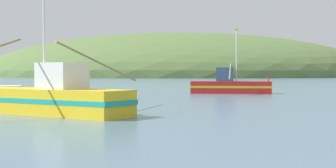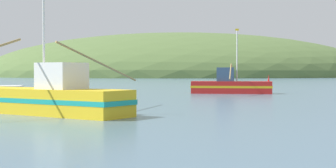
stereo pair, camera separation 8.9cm
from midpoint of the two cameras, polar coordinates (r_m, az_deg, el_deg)
name	(u,v)px [view 2 (the right image)]	position (r m, az deg, el deg)	size (l,w,h in m)	color
hill_far_center	(181,76)	(229.93, 1.50, 0.87)	(175.72, 140.58, 38.20)	#516B38
fishing_boat_yellow	(41,98)	(27.89, -13.90, -1.53)	(10.52, 13.73, 6.70)	gold
fishing_boat_red	(231,85)	(51.92, 7.06, -0.16)	(8.34, 11.46, 6.56)	red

